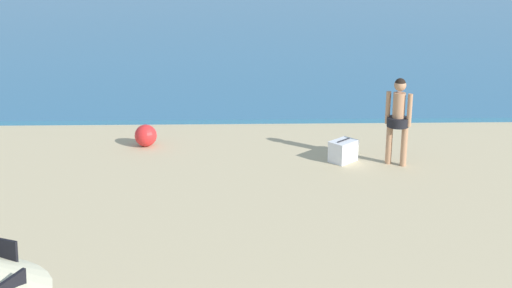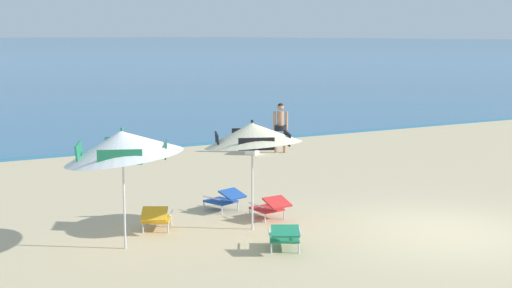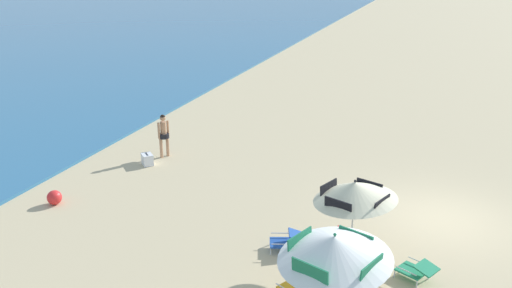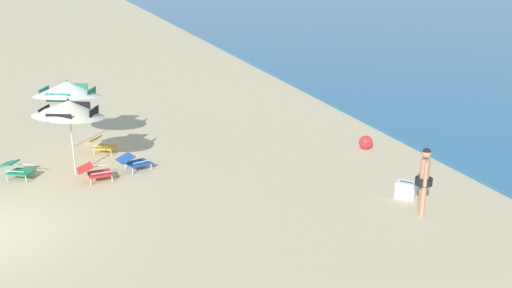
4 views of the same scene
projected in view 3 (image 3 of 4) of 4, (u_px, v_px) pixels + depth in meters
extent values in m
plane|color=tan|center=(440.00, 219.00, 14.62)|extent=(800.00, 800.00, 0.00)
cylinder|color=silver|center=(352.00, 225.00, 12.02)|extent=(0.04, 0.04, 2.14)
cone|color=beige|center=(355.00, 191.00, 11.75)|extent=(2.47, 2.49, 0.64)
cube|color=black|center=(329.00, 187.00, 12.20)|extent=(0.64, 0.30, 0.24)
cube|color=black|center=(338.00, 205.00, 11.28)|extent=(0.30, 0.64, 0.24)
cube|color=black|center=(382.00, 203.00, 11.35)|extent=(0.64, 0.30, 0.24)
cube|color=black|center=(369.00, 186.00, 12.27)|extent=(0.30, 0.64, 0.24)
sphere|color=black|center=(355.00, 181.00, 11.67)|extent=(0.06, 0.06, 0.06)
cylinder|color=silver|center=(332.00, 288.00, 9.65)|extent=(0.04, 0.04, 2.16)
cone|color=white|center=(334.00, 248.00, 9.38)|extent=(2.92, 2.90, 0.74)
cube|color=#1E724C|center=(300.00, 239.00, 9.88)|extent=(0.71, 0.33, 0.26)
cube|color=#1E724C|center=(310.00, 271.00, 8.86)|extent=(0.33, 0.71, 0.26)
cube|color=#1E724C|center=(372.00, 268.00, 8.94)|extent=(0.71, 0.33, 0.26)
cube|color=#1E724C|center=(355.00, 237.00, 9.96)|extent=(0.33, 0.71, 0.26)
sphere|color=#1E724C|center=(335.00, 235.00, 9.29)|extent=(0.06, 0.06, 0.06)
cube|color=#1E7F56|center=(412.00, 270.00, 11.77)|extent=(0.75, 0.78, 0.04)
cube|color=#1E7F56|center=(427.00, 268.00, 11.46)|extent=(0.63, 0.60, 0.13)
cylinder|color=silver|center=(394.00, 274.00, 11.85)|extent=(0.03, 0.03, 0.18)
cylinder|color=silver|center=(406.00, 266.00, 12.16)|extent=(0.03, 0.03, 0.18)
cylinder|color=silver|center=(417.00, 284.00, 11.45)|extent=(0.03, 0.03, 0.18)
cylinder|color=silver|center=(428.00, 276.00, 11.77)|extent=(0.03, 0.03, 0.18)
cylinder|color=silver|center=(406.00, 271.00, 11.55)|extent=(0.28, 0.48, 0.02)
cylinder|color=silver|center=(419.00, 261.00, 11.92)|extent=(0.28, 0.48, 0.02)
cube|color=#1E4799|center=(282.00, 243.00, 12.96)|extent=(0.68, 0.73, 0.04)
cube|color=#1E4799|center=(297.00, 235.00, 12.89)|extent=(0.59, 0.54, 0.17)
cylinder|color=silver|center=(271.00, 252.00, 12.77)|extent=(0.03, 0.03, 0.18)
cylinder|color=silver|center=(270.00, 242.00, 13.23)|extent=(0.03, 0.03, 0.18)
cylinder|color=silver|center=(294.00, 252.00, 12.76)|extent=(0.03, 0.03, 0.18)
cylinder|color=silver|center=(293.00, 242.00, 13.22)|extent=(0.03, 0.03, 0.18)
cylinder|color=silver|center=(282.00, 244.00, 12.66)|extent=(0.19, 0.52, 0.02)
cylinder|color=silver|center=(281.00, 233.00, 13.19)|extent=(0.19, 0.52, 0.02)
cube|color=gold|center=(308.00, 288.00, 10.77)|extent=(0.62, 0.59, 0.21)
cylinder|color=silver|center=(292.00, 283.00, 11.50)|extent=(0.03, 0.03, 0.18)
cylinder|color=silver|center=(303.00, 279.00, 11.25)|extent=(0.29, 0.48, 0.02)
cube|color=red|center=(329.00, 239.00, 13.11)|extent=(0.57, 0.64, 0.04)
cube|color=red|center=(345.00, 233.00, 12.96)|extent=(0.53, 0.45, 0.18)
cylinder|color=silver|center=(317.00, 247.00, 12.99)|extent=(0.03, 0.03, 0.18)
cylinder|color=silver|center=(319.00, 237.00, 13.44)|extent=(0.03, 0.03, 0.18)
cylinder|color=silver|center=(340.00, 249.00, 12.86)|extent=(0.03, 0.03, 0.18)
cylinder|color=silver|center=(341.00, 240.00, 13.32)|extent=(0.03, 0.03, 0.18)
cylinder|color=silver|center=(329.00, 241.00, 12.82)|extent=(0.07, 0.54, 0.02)
cylinder|color=silver|center=(331.00, 230.00, 13.33)|extent=(0.07, 0.54, 0.02)
cylinder|color=tan|center=(161.00, 147.00, 19.22)|extent=(0.12, 0.12, 0.80)
cylinder|color=tan|center=(168.00, 146.00, 19.40)|extent=(0.12, 0.12, 0.80)
cylinder|color=black|center=(164.00, 136.00, 19.17)|extent=(0.40, 0.40, 0.17)
cylinder|color=tan|center=(163.00, 129.00, 19.09)|extent=(0.22, 0.22, 0.57)
cylinder|color=tan|center=(159.00, 131.00, 18.96)|extent=(0.09, 0.09, 0.60)
cylinder|color=tan|center=(168.00, 128.00, 19.22)|extent=(0.09, 0.09, 0.60)
sphere|color=tan|center=(163.00, 118.00, 18.95)|extent=(0.22, 0.22, 0.22)
sphere|color=black|center=(163.00, 117.00, 18.94)|extent=(0.20, 0.20, 0.20)
cube|color=white|center=(147.00, 160.00, 18.59)|extent=(0.58, 0.58, 0.32)
cube|color=white|center=(147.00, 155.00, 18.53)|extent=(0.60, 0.59, 0.08)
cylinder|color=black|center=(147.00, 154.00, 18.51)|extent=(0.26, 0.25, 0.02)
sphere|color=red|center=(54.00, 197.00, 15.46)|extent=(0.44, 0.44, 0.44)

